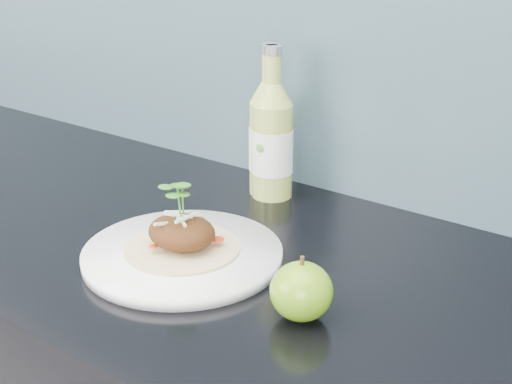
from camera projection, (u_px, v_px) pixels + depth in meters
dinner_plate at (183, 255)px, 0.97m from camera, size 0.36×0.36×0.02m
pork_taco at (182, 230)px, 0.96m from camera, size 0.16×0.16×0.10m
green_apple at (301, 291)px, 0.82m from camera, size 0.08×0.08×0.08m
cider_bottle_left at (269, 138)px, 1.17m from camera, size 0.07×0.07×0.25m
cider_bottle_right at (272, 141)px, 1.16m from camera, size 0.08×0.08×0.25m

